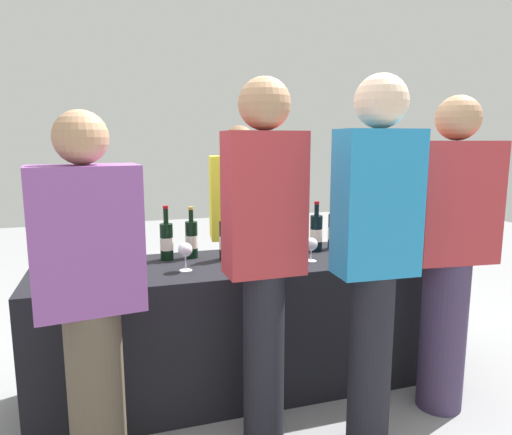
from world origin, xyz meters
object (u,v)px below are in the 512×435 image
(wine_bottle_2, at_px, (226,240))
(guest_2, at_px, (375,250))
(guest_0, at_px, (90,294))
(guest_3, at_px, (449,247))
(wine_glass_0, at_px, (185,251))
(wine_bottle_3, at_px, (316,233))
(server_pouring, at_px, (240,229))
(wine_bottle_1, at_px, (192,239))
(wine_glass_2, at_px, (311,245))
(wine_glass_1, at_px, (269,247))
(guest_1, at_px, (264,250))
(wine_bottle_0, at_px, (167,241))
(wine_bottle_4, at_px, (333,231))

(wine_bottle_2, bearing_deg, guest_2, -57.68)
(guest_0, relative_size, guest_3, 0.94)
(wine_glass_0, bearing_deg, guest_0, -133.82)
(wine_bottle_3, bearing_deg, server_pouring, 124.51)
(server_pouring, xyz_separation_m, guest_3, (0.81, -1.15, 0.07))
(wine_bottle_1, height_order, wine_glass_2, wine_bottle_1)
(wine_glass_1, distance_m, guest_1, 0.50)
(wine_bottle_1, bearing_deg, guest_2, -52.24)
(guest_2, height_order, guest_3, guest_2)
(wine_bottle_2, height_order, guest_1, guest_1)
(wine_bottle_0, height_order, guest_3, guest_3)
(wine_bottle_1, height_order, guest_0, guest_0)
(guest_1, bearing_deg, wine_bottle_1, 105.33)
(wine_bottle_1, bearing_deg, server_pouring, 46.89)
(wine_bottle_0, bearing_deg, wine_glass_0, -75.55)
(wine_bottle_1, xyz_separation_m, wine_glass_0, (-0.08, -0.27, -0.00))
(wine_bottle_1, bearing_deg, wine_bottle_0, -179.12)
(guest_3, bearing_deg, wine_bottle_3, 132.04)
(wine_glass_1, bearing_deg, server_pouring, 88.13)
(guest_1, height_order, guest_3, guest_1)
(wine_bottle_4, height_order, wine_glass_1, wine_bottle_4)
(wine_bottle_1, distance_m, wine_bottle_2, 0.21)
(wine_bottle_1, bearing_deg, wine_glass_1, -31.91)
(wine_glass_0, xyz_separation_m, wine_glass_1, (0.47, 0.02, -0.02))
(guest_2, xyz_separation_m, guest_3, (0.56, 0.18, -0.06))
(wine_bottle_3, height_order, guest_3, guest_3)
(wine_glass_1, xyz_separation_m, guest_3, (0.84, -0.45, 0.04))
(wine_bottle_2, xyz_separation_m, wine_glass_1, (0.21, -0.15, -0.02))
(guest_0, xyz_separation_m, guest_2, (1.21, -0.14, 0.12))
(wine_bottle_0, height_order, wine_glass_0, wine_bottle_0)
(wine_bottle_2, bearing_deg, guest_0, -138.04)
(wine_bottle_1, xyz_separation_m, guest_1, (0.21, -0.71, 0.08))
(wine_glass_1, height_order, server_pouring, server_pouring)
(wine_glass_2, relative_size, guest_1, 0.08)
(wine_glass_0, distance_m, server_pouring, 0.87)
(server_pouring, bearing_deg, wine_bottle_0, 46.26)
(server_pouring, relative_size, guest_1, 0.90)
(wine_glass_2, xyz_separation_m, guest_1, (-0.42, -0.42, 0.10))
(wine_bottle_1, relative_size, wine_glass_2, 2.21)
(wine_bottle_1, relative_size, guest_3, 0.18)
(wine_bottle_2, relative_size, wine_bottle_3, 0.99)
(wine_bottle_0, bearing_deg, guest_0, -117.70)
(wine_glass_2, xyz_separation_m, guest_0, (-1.17, -0.46, -0.02))
(guest_0, bearing_deg, wine_bottle_3, 20.29)
(wine_bottle_1, xyz_separation_m, wine_bottle_4, (0.90, -0.03, 0.00))
(wine_bottle_3, bearing_deg, guest_2, -96.35)
(wine_bottle_4, bearing_deg, wine_bottle_2, -175.07)
(wine_glass_2, bearing_deg, wine_bottle_2, 157.40)
(wine_bottle_0, distance_m, guest_1, 0.79)
(wine_glass_1, bearing_deg, wine_glass_2, -8.64)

